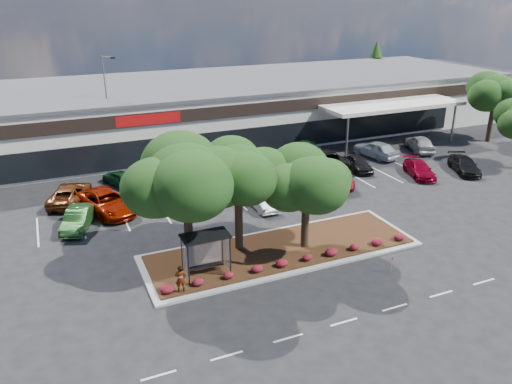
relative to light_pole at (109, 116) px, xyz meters
name	(u,v)px	position (x,y,z in m)	size (l,w,h in m)	color
ground	(341,275)	(8.96, -28.02, -4.54)	(160.00, 160.00, 0.00)	black
retail_store	(183,110)	(9.02, 5.89, -1.38)	(80.40, 25.20, 6.25)	silver
landscape_island	(282,250)	(6.96, -24.02, -4.41)	(18.00, 6.00, 0.26)	#ABABA6
lane_markings	(266,210)	(8.82, -17.60, -4.53)	(33.12, 20.06, 0.01)	silver
shrub_row	(297,259)	(6.96, -26.12, -4.03)	(17.00, 0.80, 0.50)	maroon
bus_shelter	(205,243)	(1.46, -25.07, -2.23)	(2.75, 1.55, 2.59)	black
island_tree_west	(187,204)	(0.96, -23.52, -0.33)	(7.20, 7.20, 7.89)	#1D3912
island_tree_mid	(238,195)	(4.46, -22.82, -0.62)	(6.60, 6.60, 7.32)	#1D3912
island_tree_east	(306,200)	(8.46, -24.32, -1.03)	(5.80, 5.80, 6.50)	#1D3912
tree_east_far	(493,108)	(39.96, -10.02, -0.73)	(6.40, 6.40, 7.62)	#1D3912
conifer_north_east	(375,70)	(42.96, 15.98, -0.04)	(3.96, 3.96, 9.00)	#1D3912
person_waiting	(180,279)	(-0.41, -26.32, -3.48)	(0.58, 0.38, 1.60)	#594C47
light_pole	(109,116)	(0.00, 0.00, 0.00)	(1.43, 0.65, 10.22)	#ABABA6
survey_stake	(392,262)	(11.81, -29.02, -3.83)	(0.07, 0.14, 1.11)	#987B4F
car_0	(78,219)	(-4.78, -15.05, -3.80)	(1.56, 4.46, 1.47)	#1F481C
car_1	(107,202)	(-2.51, -13.06, -3.70)	(2.77, 6.02, 1.67)	#851300
car_2	(198,189)	(4.77, -13.12, -3.78)	(2.14, 5.27, 1.53)	#A3A8AE
car_3	(261,199)	(8.68, -16.89, -3.85)	(1.47, 4.21, 1.39)	#9FA5AA
car_4	(254,193)	(8.73, -15.41, -3.85)	(2.30, 4.98, 1.38)	black
car_5	(333,175)	(16.56, -14.76, -3.68)	(2.84, 6.17, 1.71)	maroon
car_6	(358,163)	(20.70, -12.56, -3.83)	(1.66, 4.14, 1.41)	black
car_7	(419,169)	(24.88, -16.16, -3.87)	(1.86, 4.59, 1.33)	maroon
car_8	(464,165)	(29.54, -16.91, -3.85)	(1.93, 4.75, 1.38)	black
car_9	(70,194)	(-4.93, -9.90, -3.78)	(2.52, 5.47, 1.52)	#632D11
car_10	(120,178)	(-0.64, -7.48, -3.88)	(1.56, 3.88, 1.32)	#13451F
car_11	(225,171)	(8.25, -9.94, -3.73)	(1.72, 4.93, 1.63)	navy
car_12	(250,155)	(12.21, -6.39, -3.70)	(2.36, 5.79, 1.68)	#1D4C1C
car_13	(240,164)	(10.38, -8.27, -3.87)	(1.89, 4.64, 1.35)	black
car_14	(321,158)	(18.09, -10.14, -3.69)	(2.81, 6.10, 1.69)	black
car_15	(307,147)	(18.81, -6.02, -3.77)	(2.16, 5.31, 1.54)	#154223
car_16	(376,149)	(24.68, -9.79, -3.68)	(2.03, 5.04, 1.72)	silver
car_17	(420,143)	(30.25, -9.91, -3.70)	(1.99, 4.95, 1.69)	silver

